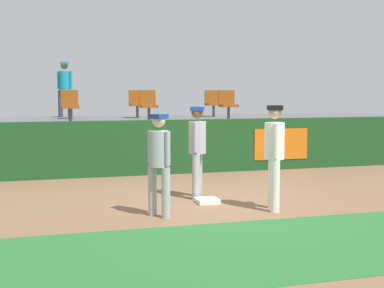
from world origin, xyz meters
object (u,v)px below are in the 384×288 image
at_px(spectator_hooded, 65,85).
at_px(seat_back_center, 137,102).
at_px(seat_back_left, 70,103).
at_px(seat_front_left, 70,104).
at_px(first_base, 207,201).
at_px(seat_front_right, 228,103).
at_px(player_coach_visitor, 159,158).
at_px(seat_back_right, 213,102).
at_px(seat_front_center, 148,104).
at_px(player_runner_visitor, 197,145).
at_px(player_fielder_home, 274,150).

bearing_deg(spectator_hooded, seat_back_center, 170.68).
height_order(seat_back_left, seat_front_left, same).
relative_size(first_base, seat_front_right, 0.48).
xyz_separation_m(player_coach_visitor, spectator_hooded, (-1.01, 8.82, 1.26)).
distance_m(first_base, seat_back_right, 7.50).
bearing_deg(spectator_hooded, seat_front_center, 143.92).
bearing_deg(seat_front_left, seat_back_left, 86.06).
distance_m(player_runner_visitor, seat_front_right, 5.19).
bearing_deg(first_base, seat_front_center, 90.53).
bearing_deg(seat_front_right, seat_back_center, 141.70).
distance_m(seat_front_right, seat_front_left, 4.38).
height_order(player_runner_visitor, seat_front_right, seat_front_right).
distance_m(player_runner_visitor, player_coach_visitor, 1.69).
height_order(player_coach_visitor, seat_front_right, seat_front_right).
relative_size(player_runner_visitor, seat_back_center, 2.10).
bearing_deg(seat_back_right, first_base, -109.13).
bearing_deg(seat_front_center, player_runner_visitor, -89.92).
relative_size(player_runner_visitor, player_coach_visitor, 1.04).
bearing_deg(seat_back_right, seat_front_right, -94.84).
bearing_deg(player_coach_visitor, player_fielder_home, 54.06).
xyz_separation_m(player_fielder_home, player_runner_visitor, (-0.97, 1.39, -0.03)).
xyz_separation_m(seat_back_center, seat_front_right, (2.28, -1.80, 0.00)).
bearing_deg(player_coach_visitor, player_runner_visitor, 107.45).
relative_size(seat_back_right, spectator_hooded, 0.49).
bearing_deg(first_base, spectator_hooded, 104.72).
height_order(player_coach_visitor, seat_back_center, seat_back_center).
bearing_deg(seat_front_right, first_base, -113.72).
xyz_separation_m(seat_back_left, spectator_hooded, (-0.09, 1.09, 0.52)).
xyz_separation_m(first_base, seat_back_left, (-2.01, 6.90, 1.68)).
xyz_separation_m(player_coach_visitor, seat_front_left, (-1.04, 5.93, 0.74)).
height_order(player_coach_visitor, seat_front_left, seat_front_left).
bearing_deg(seat_front_left, player_fielder_home, -62.92).
bearing_deg(player_coach_visitor, seat_back_center, 138.05).
relative_size(player_coach_visitor, spectator_hooded, 0.99).
bearing_deg(player_runner_visitor, seat_back_right, -175.12).
xyz_separation_m(player_coach_visitor, seat_back_center, (1.05, 7.73, 0.74)).
xyz_separation_m(first_base, seat_front_right, (2.24, 5.10, 1.68)).
distance_m(player_fielder_home, player_coach_visitor, 2.02).
relative_size(player_fielder_home, seat_front_left, 2.16).
bearing_deg(seat_front_right, player_runner_visitor, -116.37).
bearing_deg(seat_back_right, player_fielder_home, -100.64).
xyz_separation_m(player_fielder_home, player_coach_visitor, (-2.02, 0.06, -0.07)).
relative_size(seat_front_center, seat_front_left, 1.00).
relative_size(player_fielder_home, player_runner_visitor, 1.03).
bearing_deg(player_coach_visitor, seat_front_right, 116.49).
bearing_deg(player_runner_visitor, seat_front_right, 179.33).
height_order(seat_front_left, seat_back_right, same).
relative_size(seat_front_right, seat_back_right, 1.00).
xyz_separation_m(player_fielder_home, seat_front_right, (1.31, 5.99, 0.67)).
distance_m(player_runner_visitor, seat_back_center, 6.44).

